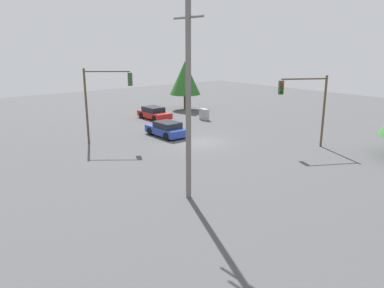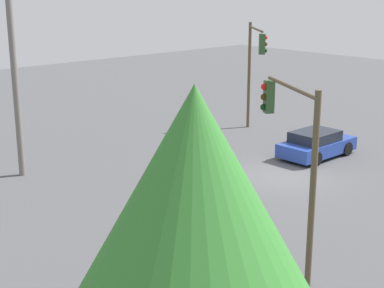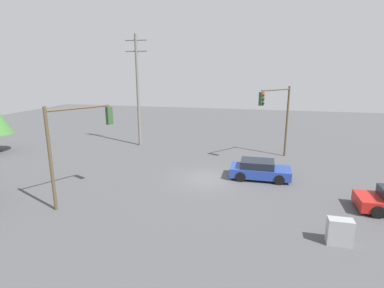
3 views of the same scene
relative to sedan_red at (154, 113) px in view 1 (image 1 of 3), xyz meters
name	(u,v)px [view 1 (image 1 of 3)]	position (x,y,z in m)	size (l,w,h in m)	color
ground_plane	(199,142)	(10.99, -2.76, -0.65)	(80.00, 80.00, 0.00)	#4C4C4F
sedan_red	(154,113)	(0.00, 0.00, 0.00)	(4.23, 2.01, 1.34)	red
sedan_blue	(167,129)	(7.48, -3.67, 0.00)	(4.15, 2.03, 1.34)	#233D93
traffic_signal_main	(104,93)	(6.29, -8.97, 3.59)	(2.57, 3.19, 6.18)	brown
traffic_signal_cross	(306,99)	(17.53, 2.54, 3.28)	(2.13, 3.52, 5.70)	brown
utility_pole_tall	(188,91)	(19.60, -10.89, 5.08)	(2.20, 0.28, 10.87)	slate
electrical_cabinet	(204,114)	(3.89, 3.96, -0.05)	(1.05, 0.56, 1.20)	#9EA0A3
tree_right	(185,78)	(-2.78, 6.59, 3.31)	(3.89, 3.89, 6.03)	#4C3823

